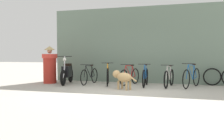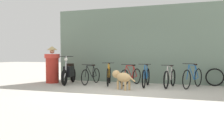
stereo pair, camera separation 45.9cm
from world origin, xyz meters
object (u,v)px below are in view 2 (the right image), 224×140
at_px(bicycle_1, 109,76).
at_px(motorcycle, 69,73).
at_px(bicycle_4, 170,78).
at_px(bicycle_0, 91,76).
at_px(spare_tire_right, 215,77).
at_px(bicycle_5, 193,78).
at_px(bicycle_3, 146,77).
at_px(stray_dog, 122,77).
at_px(person_in_robes, 52,65).
at_px(bicycle_2, 131,76).

height_order(bicycle_1, motorcycle, motorcycle).
relative_size(bicycle_1, bicycle_4, 1.02).
distance_m(bicycle_0, spare_tire_right, 4.89).
xyz_separation_m(bicycle_0, bicycle_5, (4.03, 0.11, 0.03)).
distance_m(bicycle_3, stray_dog, 1.27).
xyz_separation_m(motorcycle, spare_tire_right, (5.72, 1.20, -0.11)).
bearing_deg(bicycle_1, bicycle_0, -111.07).
bearing_deg(bicycle_4, person_in_robes, -81.96).
bearing_deg(bicycle_4, bicycle_5, 103.98).
distance_m(bicycle_5, person_in_robes, 5.80).
height_order(bicycle_1, bicycle_3, bicycle_1).
height_order(bicycle_1, spare_tire_right, bicycle_1).
xyz_separation_m(bicycle_5, stray_dog, (-2.29, -1.30, 0.06)).
distance_m(stray_dog, spare_tire_right, 3.75).
height_order(bicycle_1, bicycle_2, bicycle_1).
bearing_deg(bicycle_0, bicycle_1, 87.52).
bearing_deg(person_in_robes, bicycle_1, -160.40).
xyz_separation_m(bicycle_0, motorcycle, (-0.92, -0.21, 0.11)).
relative_size(motorcycle, spare_tire_right, 2.84).
xyz_separation_m(bicycle_0, bicycle_3, (2.34, -0.07, 0.01)).
xyz_separation_m(stray_dog, person_in_robes, (-3.49, 1.00, 0.34)).
height_order(stray_dog, person_in_robes, person_in_robes).
bearing_deg(motorcycle, bicycle_3, 77.74).
relative_size(bicycle_0, bicycle_3, 1.03).
relative_size(bicycle_1, motorcycle, 0.86).
bearing_deg(stray_dog, bicycle_2, -55.62).
bearing_deg(motorcycle, bicycle_4, 78.10).
relative_size(motorcycle, person_in_robes, 1.25).
bearing_deg(stray_dog, bicycle_0, -3.24).
height_order(bicycle_5, stray_dog, bicycle_5).
height_order(bicycle_4, bicycle_5, bicycle_5).
distance_m(bicycle_3, motorcycle, 3.27).
xyz_separation_m(bicycle_1, bicycle_2, (0.85, 0.26, -0.02)).
relative_size(bicycle_2, stray_dog, 1.52).
bearing_deg(spare_tire_right, bicycle_2, -165.95).
bearing_deg(bicycle_5, bicycle_0, -69.79).
relative_size(bicycle_4, bicycle_5, 0.99).
height_order(bicycle_2, bicycle_3, bicycle_3).
xyz_separation_m(bicycle_5, motorcycle, (-4.96, -0.32, 0.08)).
bearing_deg(spare_tire_right, bicycle_0, -168.35).
bearing_deg(person_in_robes, stray_dog, -179.36).
distance_m(bicycle_4, person_in_robes, 4.99).
height_order(bicycle_1, stray_dog, bicycle_1).
height_order(person_in_robes, spare_tire_right, person_in_robes).
bearing_deg(bicycle_0, motorcycle, -75.82).
height_order(bicycle_0, stray_dog, bicycle_0).
relative_size(bicycle_1, bicycle_3, 1.04).
height_order(bicycle_2, motorcycle, motorcycle).
relative_size(motorcycle, stray_dog, 1.86).
relative_size(bicycle_1, spare_tire_right, 2.44).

